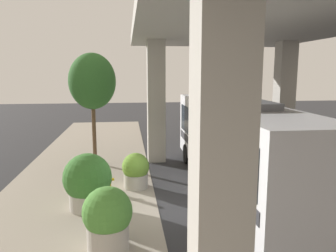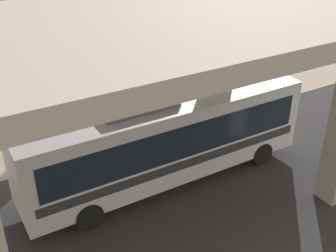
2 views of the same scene
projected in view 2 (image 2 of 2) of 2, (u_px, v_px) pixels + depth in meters
The scene contains 9 objects.
ground_plane at pixel (107, 150), 19.09m from camera, with size 80.00×80.00×0.00m, color #2D2D30.
sidewalk_strip at pixel (84, 124), 21.35m from camera, with size 6.00×40.00×0.02m.
overpass at pixel (146, 43), 13.20m from camera, with size 9.40×19.95×6.88m.
bus at pixel (166, 135), 16.25m from camera, with size 2.64×11.55×3.69m.
fire_hydrant at pixel (120, 117), 20.88m from camera, with size 0.48×0.23×0.99m.
planter_front at pixel (86, 111), 20.42m from camera, with size 1.65×1.65×1.95m.
planter_middle at pixel (137, 120), 20.13m from camera, with size 1.10×1.10×1.45m.
planter_back at pixel (34, 135), 18.59m from camera, with size 1.32×1.32×1.73m.
street_tree_near at pixel (183, 28), 21.71m from camera, with size 2.31×2.31×5.61m.
Camera 2 is at (15.38, -6.02, 10.03)m, focal length 45.00 mm.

